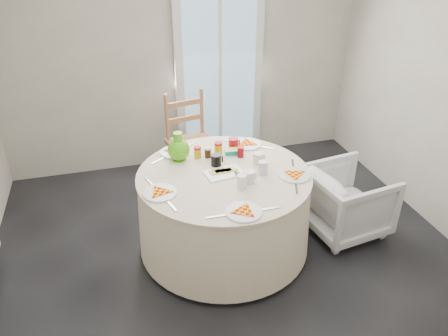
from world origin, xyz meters
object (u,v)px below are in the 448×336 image
object	(u,v)px
armchair	(348,194)
green_pitcher	(178,147)
table	(224,211)
wooden_chair	(192,147)

from	to	relation	value
armchair	green_pitcher	size ratio (longest dim) A/B	2.78
table	wooden_chair	distance (m)	1.10
wooden_chair	green_pitcher	bearing A→B (deg)	-120.24
table	armchair	xyz separation A→B (m)	(1.15, -0.06, 0.02)
table	green_pitcher	distance (m)	0.67
wooden_chair	armchair	world-z (taller)	wooden_chair
armchair	green_pitcher	xyz separation A→B (m)	(-1.46, 0.40, 0.48)
table	armchair	size ratio (longest dim) A/B	2.13
armchair	green_pitcher	bearing A→B (deg)	66.01
table	armchair	distance (m)	1.15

